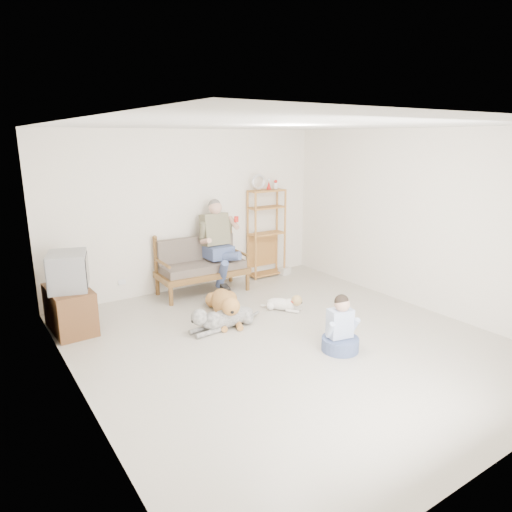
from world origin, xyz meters
TOP-DOWN VIEW (x-y plane):
  - floor at (0.00, 0.00)m, footprint 5.50×5.50m
  - ceiling at (0.00, 0.00)m, footprint 5.50×5.50m
  - wall_back at (0.00, 2.75)m, footprint 5.00×0.00m
  - wall_left at (-2.50, 0.00)m, footprint 0.00×5.50m
  - wall_right at (2.50, 0.00)m, footprint 0.00×5.50m
  - loveseat at (0.01, 2.40)m, footprint 1.52×0.74m
  - man at (0.28, 2.20)m, footprint 0.59×0.85m
  - etagere at (1.47, 2.55)m, footprint 0.73×0.32m
  - book_stack at (1.80, 2.42)m, footprint 0.24×0.19m
  - tv_stand at (-2.23, 1.94)m, footprint 0.54×0.92m
  - crt_tv at (-2.19, 1.90)m, footprint 0.62×0.70m
  - wall_outlet at (-1.25, 2.73)m, footprint 0.12×0.02m
  - golden_retriever at (-0.22, 1.18)m, footprint 0.71×1.44m
  - shaggy_dog at (-0.48, 0.84)m, footprint 1.24×0.36m
  - terrier at (0.67, 0.89)m, footprint 0.47×0.59m
  - child at (0.40, -0.56)m, footprint 0.46×0.46m

SIDE VIEW (x-z plane):
  - floor at x=0.00m, z-range 0.00..0.00m
  - book_stack at x=1.80m, z-range 0.00..0.13m
  - terrier at x=0.67m, z-range -0.02..0.24m
  - shaggy_dog at x=-0.48m, z-range -0.04..0.33m
  - golden_retriever at x=-0.22m, z-range -0.04..0.41m
  - child at x=0.40m, z-range -0.10..0.62m
  - wall_outlet at x=-1.25m, z-range 0.26..0.34m
  - tv_stand at x=-2.23m, z-range 0.00..0.60m
  - loveseat at x=0.01m, z-range 0.01..0.96m
  - man at x=0.28m, z-range 0.03..1.40m
  - etagere at x=1.47m, z-range -0.12..1.81m
  - crt_tv at x=-2.19m, z-range 0.60..1.09m
  - wall_left at x=-2.50m, z-range -1.40..4.10m
  - wall_right at x=2.50m, z-range -1.40..4.10m
  - wall_back at x=0.00m, z-range -1.15..3.85m
  - ceiling at x=0.00m, z-range 2.70..2.70m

